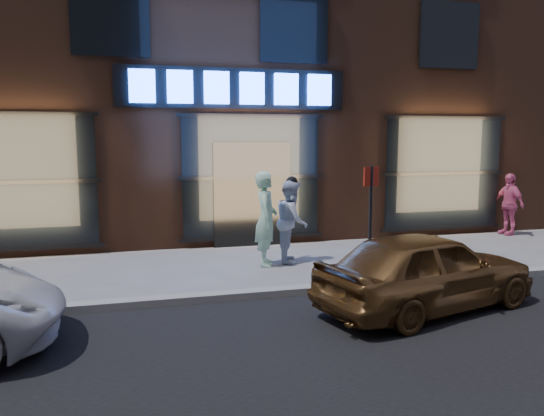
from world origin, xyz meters
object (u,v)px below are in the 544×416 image
(man_cap, at_px, (292,221))
(sign_post, at_px, (370,213))
(gold_sedan, at_px, (427,270))
(man_bowtie, at_px, (266,219))
(passerby, at_px, (509,204))

(man_cap, height_order, sign_post, sign_post)
(gold_sedan, height_order, sign_post, sign_post)
(man_bowtie, height_order, gold_sedan, man_bowtie)
(passerby, bearing_deg, sign_post, -64.92)
(passerby, bearing_deg, gold_sedan, -53.59)
(man_cap, xyz_separation_m, sign_post, (0.82, -1.92, 0.40))
(man_bowtie, distance_m, gold_sedan, 3.64)
(passerby, bearing_deg, man_cap, -83.70)
(man_bowtie, relative_size, gold_sedan, 0.53)
(man_cap, bearing_deg, sign_post, -141.92)
(man_cap, relative_size, sign_post, 0.81)
(gold_sedan, distance_m, sign_post, 1.65)
(passerby, relative_size, sign_post, 0.78)
(man_cap, bearing_deg, gold_sedan, -148.42)
(man_bowtie, xyz_separation_m, passerby, (6.87, 1.57, -0.13))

